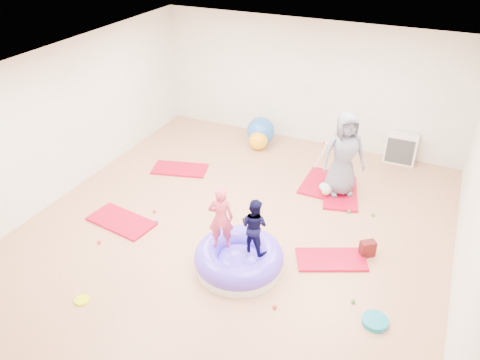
% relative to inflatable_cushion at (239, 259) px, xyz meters
% --- Properties ---
extents(room, '(7.01, 8.01, 2.81)m').
position_rel_inflatable_cushion_xyz_m(room, '(-0.46, 0.75, 1.23)').
color(room, tan).
rests_on(room, ground).
extents(gym_mat_front_left, '(1.26, 0.75, 0.05)m').
position_rel_inflatable_cushion_xyz_m(gym_mat_front_left, '(-2.39, 0.20, -0.15)').
color(gym_mat_front_left, red).
rests_on(gym_mat_front_left, ground).
extents(gym_mat_mid_left, '(1.23, 0.84, 0.05)m').
position_rel_inflatable_cushion_xyz_m(gym_mat_mid_left, '(-2.42, 2.25, -0.15)').
color(gym_mat_mid_left, red).
rests_on(gym_mat_mid_left, ground).
extents(gym_mat_center_back, '(0.56, 1.11, 0.05)m').
position_rel_inflatable_cushion_xyz_m(gym_mat_center_back, '(0.41, 2.95, -0.15)').
color(gym_mat_center_back, red).
rests_on(gym_mat_center_back, ground).
extents(gym_mat_right, '(1.22, 0.95, 0.05)m').
position_rel_inflatable_cushion_xyz_m(gym_mat_right, '(1.27, 0.75, -0.15)').
color(gym_mat_right, red).
rests_on(gym_mat_right, ground).
extents(gym_mat_rear_right, '(0.93, 1.39, 0.05)m').
position_rel_inflatable_cushion_xyz_m(gym_mat_rear_right, '(0.90, 2.77, -0.14)').
color(gym_mat_rear_right, red).
rests_on(gym_mat_rear_right, ground).
extents(inflatable_cushion, '(1.39, 1.39, 0.44)m').
position_rel_inflatable_cushion_xyz_m(inflatable_cushion, '(0.00, 0.00, 0.00)').
color(inflatable_cushion, white).
rests_on(inflatable_cushion, ground).
extents(child_pink, '(0.45, 0.38, 1.04)m').
position_rel_inflatable_cushion_xyz_m(child_pink, '(-0.29, -0.02, 0.75)').
color(child_pink, '#CE3B4F').
rests_on(child_pink, inflatable_cushion).
extents(child_navy, '(0.49, 0.41, 0.91)m').
position_rel_inflatable_cushion_xyz_m(child_navy, '(0.21, 0.09, 0.68)').
color(child_navy, black).
rests_on(child_navy, inflatable_cushion).
extents(adult_caregiver, '(0.96, 0.86, 1.64)m').
position_rel_inflatable_cushion_xyz_m(adult_caregiver, '(0.88, 2.74, 0.71)').
color(adult_caregiver, slate).
rests_on(adult_caregiver, gym_mat_rear_right).
extents(infant, '(0.36, 0.37, 0.21)m').
position_rel_inflatable_cushion_xyz_m(infant, '(0.69, 2.58, -0.01)').
color(infant, '#95D1E7').
rests_on(infant, gym_mat_rear_right).
extents(ball_pit_balls, '(4.22, 2.90, 0.06)m').
position_rel_inflatable_cushion_xyz_m(ball_pit_balls, '(-0.18, 0.59, -0.14)').
color(ball_pit_balls, red).
rests_on(ball_pit_balls, ground).
extents(exercise_ball_blue, '(0.65, 0.65, 0.65)m').
position_rel_inflatable_cushion_xyz_m(exercise_ball_blue, '(-1.34, 4.12, 0.15)').
color(exercise_ball_blue, '#255FB5').
rests_on(exercise_ball_blue, ground).
extents(exercise_ball_orange, '(0.43, 0.43, 0.43)m').
position_rel_inflatable_cushion_xyz_m(exercise_ball_orange, '(-1.28, 3.84, 0.04)').
color(exercise_ball_orange, '#FBAC0F').
rests_on(exercise_ball_orange, ground).
extents(infant_play_gym, '(0.67, 0.64, 0.52)m').
position_rel_inflatable_cushion_xyz_m(infant_play_gym, '(0.49, 3.78, 0.17)').
color(infant_play_gym, silver).
rests_on(infant_play_gym, ground).
extents(cube_shelf, '(0.66, 0.32, 0.66)m').
position_rel_inflatable_cushion_xyz_m(cube_shelf, '(1.74, 4.54, 0.16)').
color(cube_shelf, silver).
rests_on(cube_shelf, ground).
extents(balance_disc, '(0.36, 0.36, 0.08)m').
position_rel_inflatable_cushion_xyz_m(balance_disc, '(2.14, -0.26, -0.13)').
color(balance_disc, '#137991').
rests_on(balance_disc, ground).
extents(backpack, '(0.28, 0.26, 0.28)m').
position_rel_inflatable_cushion_xyz_m(backpack, '(1.75, 1.12, -0.03)').
color(backpack, maroon).
rests_on(backpack, ground).
extents(yellow_toy, '(0.21, 0.21, 0.03)m').
position_rel_inflatable_cushion_xyz_m(yellow_toy, '(-1.74, -1.58, -0.15)').
color(yellow_toy, '#EDFE03').
rests_on(yellow_toy, ground).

